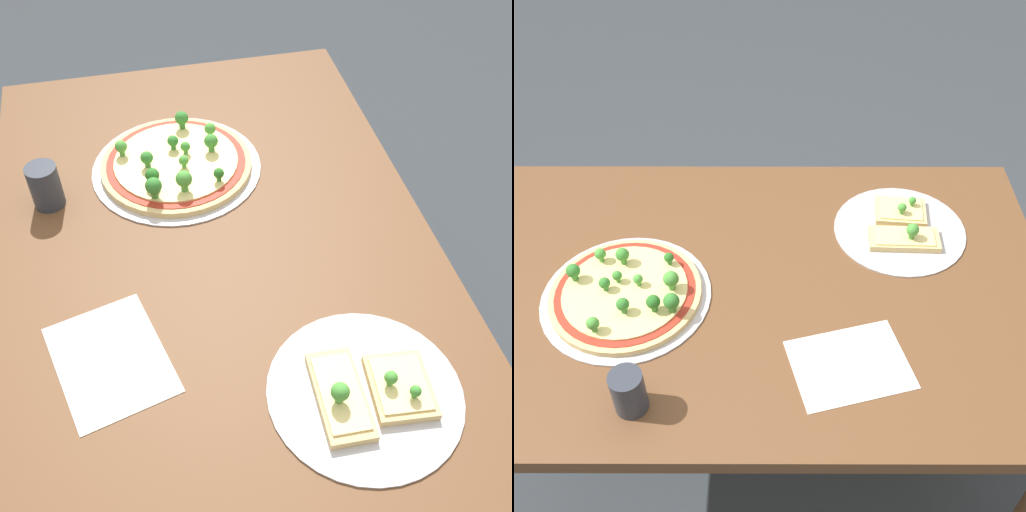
% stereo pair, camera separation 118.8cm
% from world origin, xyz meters
% --- Properties ---
extents(ground_plane, '(8.00, 8.00, 0.00)m').
position_xyz_m(ground_plane, '(0.00, 0.00, 0.00)').
color(ground_plane, '#33383D').
extents(dining_table, '(1.38, 0.87, 0.76)m').
position_xyz_m(dining_table, '(0.00, 0.00, 0.67)').
color(dining_table, brown).
rests_on(dining_table, ground_plane).
extents(pizza_tray_whole, '(0.37, 0.37, 0.07)m').
position_xyz_m(pizza_tray_whole, '(0.26, 0.04, 0.78)').
color(pizza_tray_whole, '#B7B7BC').
rests_on(pizza_tray_whole, dining_table).
extents(pizza_tray_slice, '(0.32, 0.32, 0.07)m').
position_xyz_m(pizza_tray_slice, '(-0.37, -0.18, 0.77)').
color(pizza_tray_slice, '#B7B7BC').
rests_on(pizza_tray_slice, dining_table).
extents(drinking_cup, '(0.06, 0.06, 0.10)m').
position_xyz_m(drinking_cup, '(0.21, 0.32, 0.81)').
color(drinking_cup, '#2D333D').
rests_on(drinking_cup, dining_table).
extents(paper_menu, '(0.27, 0.23, 0.00)m').
position_xyz_m(paper_menu, '(-0.21, 0.22, 0.76)').
color(paper_menu, white).
rests_on(paper_menu, dining_table).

